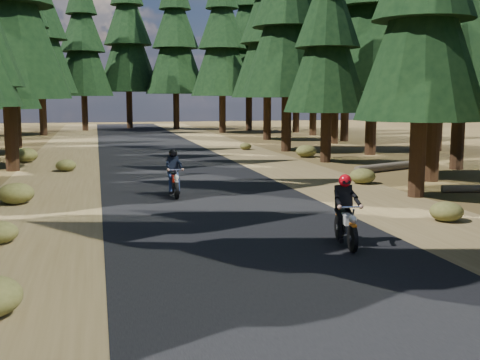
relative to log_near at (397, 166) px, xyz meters
name	(u,v)px	position (x,y,z in m)	size (l,w,h in m)	color
ground	(257,244)	(-8.71, -10.65, -0.16)	(120.00, 120.00, 0.00)	#412F17
road	(211,202)	(-8.71, -5.65, -0.15)	(6.00, 100.00, 0.01)	black
shoulder_l	(39,209)	(-13.31, -5.65, -0.16)	(3.20, 100.00, 0.01)	brown
shoulder_r	(363,196)	(-4.11, -5.65, -0.16)	(3.20, 100.00, 0.01)	brown
pine_forest	(152,0)	(-8.73, 10.40, 7.73)	(34.59, 55.08, 16.32)	black
log_near	(397,166)	(0.00, 0.00, 0.00)	(0.32, 0.32, 4.79)	#4C4233
understory_shrubs	(197,182)	(-8.74, -3.49, 0.12)	(14.16, 30.13, 0.67)	#474C1E
rider_lead	(346,222)	(-7.05, -11.19, 0.32)	(0.70, 1.63, 1.41)	beige
rider_follow	(174,181)	(-9.60, -4.48, 0.31)	(0.49, 1.57, 1.40)	maroon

